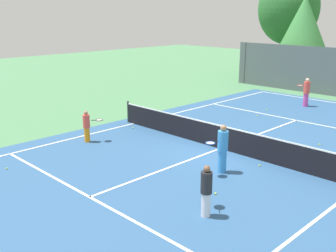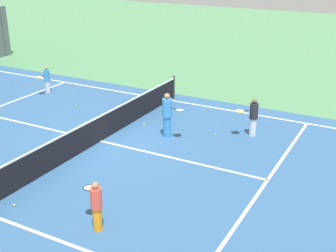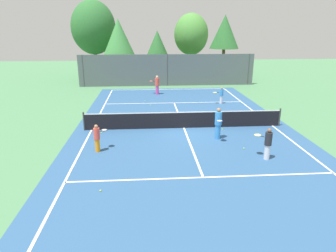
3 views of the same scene
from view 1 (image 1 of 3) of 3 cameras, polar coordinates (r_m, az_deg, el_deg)
ground_plane at (r=16.70m, az=7.40°, el=-3.21°), size 80.00×80.00×0.00m
court_surface at (r=16.70m, az=7.40°, el=-3.20°), size 13.00×25.00×0.01m
tennis_net at (r=16.54m, az=7.46°, el=-1.54°), size 11.90×0.10×1.10m
tree_0 at (r=36.34m, az=16.77°, el=15.68°), size 4.95×5.25×8.73m
tree_4 at (r=32.23m, az=18.72°, el=13.75°), size 3.42×3.42×6.66m
player_1 at (r=17.58m, az=-11.42°, el=0.02°), size 0.69×0.83×1.38m
player_2 at (r=25.26m, az=19.03°, el=4.60°), size 0.93×0.62×1.70m
player_3 at (r=11.04m, az=5.45°, el=-9.04°), size 0.74×0.83×1.49m
player_4 at (r=14.00m, az=7.72°, el=-3.14°), size 0.46×0.95×1.73m
tennis_ball_0 at (r=19.51m, az=-5.00°, el=-0.25°), size 0.07×0.07×0.07m
tennis_ball_1 at (r=23.78m, az=13.86°, el=2.27°), size 0.07×0.07×0.07m
tennis_ball_2 at (r=22.25m, az=12.54°, el=1.44°), size 0.07×0.07×0.07m
tennis_ball_3 at (r=15.54m, az=-21.94°, el=-5.61°), size 0.07×0.07×0.07m
tennis_ball_4 at (r=12.61m, az=6.76°, el=-9.50°), size 0.07×0.07×0.07m
tennis_ball_5 at (r=18.14m, az=20.69°, el=-2.47°), size 0.07×0.07×0.07m
tennis_ball_6 at (r=15.08m, az=12.87°, el=-5.47°), size 0.07×0.07×0.07m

